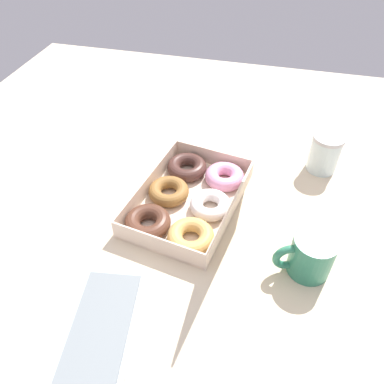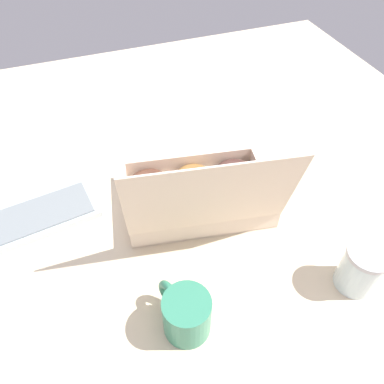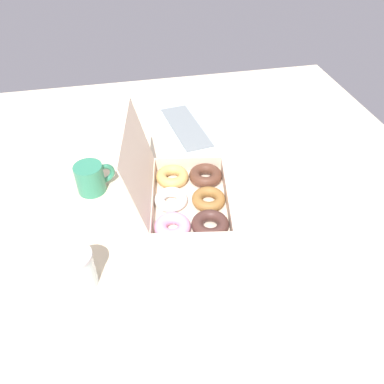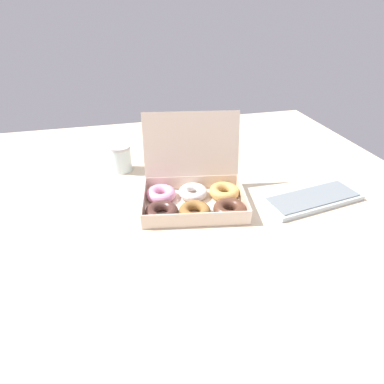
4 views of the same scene
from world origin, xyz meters
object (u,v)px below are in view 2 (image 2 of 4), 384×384
Objects in this scene: keyboard at (23,222)px; coffee_mug at (185,313)px; glass_jar at (361,268)px; donut_box at (198,196)px.

coffee_mug reaches higher than keyboard.
keyboard is 77.08cm from glass_jar.
coffee_mug is at bearing -5.13° from glass_jar.
keyboard is at bearing -11.09° from donut_box.
donut_box is 1.08× the size of keyboard.
glass_jar is (-36.75, 3.30, 0.57)cm from coffee_mug.
coffee_mug is (13.16, 28.65, 1.59)cm from donut_box.
glass_jar reaches higher than coffee_mug.
glass_jar is at bearing 126.44° from donut_box.
donut_box is at bearing -53.56° from glass_jar.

